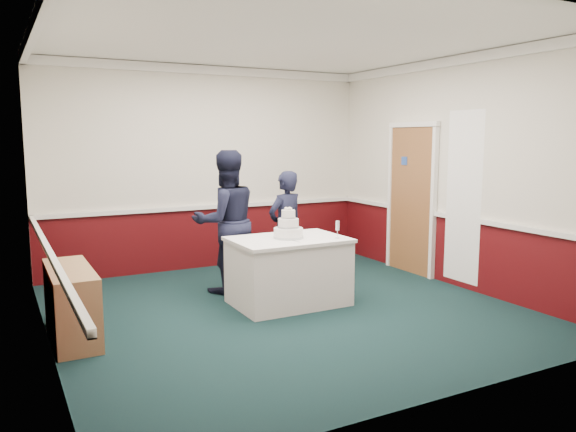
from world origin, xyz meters
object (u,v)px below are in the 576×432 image
cake_table (288,270)px  wedding_cake (288,229)px  cake_knife (294,241)px  person_man (226,222)px  sideboard (72,303)px  person_woman (286,228)px  champagne_flute (338,227)px

cake_table → wedding_cake: bearing=90.0°
cake_knife → person_man: 1.14m
sideboard → cake_knife: (2.38, -0.17, 0.44)m
person_woman → cake_knife: bearing=52.4°
cake_knife → champagne_flute: bearing=-17.2°
wedding_cake → person_man: 0.96m
champagne_flute → cake_knife: bearing=171.4°
cake_table → champagne_flute: 0.78m
person_man → person_woman: bearing=179.2°
wedding_cake → champagne_flute: bearing=-29.2°
cake_knife → champagne_flute: champagne_flute is taller
sideboard → champagne_flute: champagne_flute is taller
champagne_flute → person_woman: (-0.09, 1.13, -0.17)m
cake_knife → sideboard: bearing=167.3°
person_woman → champagne_flute: bearing=79.8°
sideboard → wedding_cake: (2.41, 0.03, 0.55)m
sideboard → person_man: person_man is taller
cake_table → champagne_flute: (0.50, -0.28, 0.53)m
cake_knife → champagne_flute: (0.53, -0.08, 0.14)m
cake_knife → person_woman: 1.13m
cake_table → person_woman: person_woman is taller
wedding_cake → person_man: bearing=117.1°
sideboard → person_woman: (2.82, 0.88, 0.41)m
cake_knife → champagne_flute: size_ratio=1.07×
person_man → wedding_cake: bearing=117.1°
wedding_cake → cake_knife: bearing=-98.5°
cake_table → wedding_cake: size_ratio=3.63×
wedding_cake → person_woman: size_ratio=0.24×
cake_table → champagne_flute: champagne_flute is taller
cake_table → champagne_flute: bearing=-29.2°
cake_knife → person_woman: size_ratio=0.14×
cake_table → person_woman: bearing=64.4°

